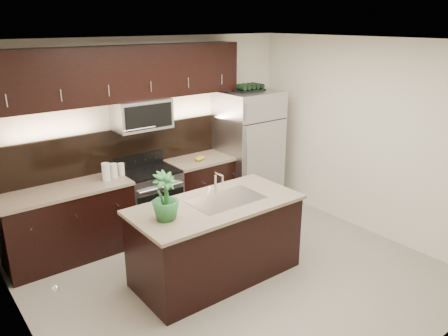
# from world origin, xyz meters

# --- Properties ---
(ground) EXTENTS (4.50, 4.50, 0.00)m
(ground) POSITION_xyz_m (0.00, 0.00, 0.00)
(ground) COLOR gray
(ground) RESTS_ON ground
(room_walls) EXTENTS (4.52, 4.02, 2.71)m
(room_walls) POSITION_xyz_m (-0.11, -0.04, 1.70)
(room_walls) COLOR silver
(room_walls) RESTS_ON ground
(counter_run) EXTENTS (3.51, 0.65, 0.94)m
(counter_run) POSITION_xyz_m (-0.46, 1.69, 0.47)
(counter_run) COLOR black
(counter_run) RESTS_ON ground
(upper_fixtures) EXTENTS (3.49, 0.40, 1.66)m
(upper_fixtures) POSITION_xyz_m (-0.43, 1.84, 2.14)
(upper_fixtures) COLOR black
(upper_fixtures) RESTS_ON counter_run
(island) EXTENTS (1.96, 0.96, 0.94)m
(island) POSITION_xyz_m (-0.20, 0.20, 0.47)
(island) COLOR black
(island) RESTS_ON ground
(sink_faucet) EXTENTS (0.84, 0.50, 0.28)m
(sink_faucet) POSITION_xyz_m (-0.05, 0.21, 0.96)
(sink_faucet) COLOR silver
(sink_faucet) RESTS_ON island
(refrigerator) EXTENTS (0.90, 0.81, 1.87)m
(refrigerator) POSITION_xyz_m (1.49, 1.63, 0.94)
(refrigerator) COLOR #B2B2B7
(refrigerator) RESTS_ON ground
(wine_rack) EXTENTS (0.46, 0.29, 0.11)m
(wine_rack) POSITION_xyz_m (1.49, 1.63, 1.92)
(wine_rack) COLOR black
(wine_rack) RESTS_ON refrigerator
(plant) EXTENTS (0.34, 0.34, 0.51)m
(plant) POSITION_xyz_m (-0.86, 0.17, 1.19)
(plant) COLOR #28652F
(plant) RESTS_ON island
(canisters) EXTENTS (0.34, 0.17, 0.23)m
(canisters) POSITION_xyz_m (-0.79, 1.67, 1.04)
(canisters) COLOR silver
(canisters) RESTS_ON counter_run
(french_press) EXTENTS (0.10, 0.10, 0.29)m
(french_press) POSITION_xyz_m (1.17, 1.64, 1.05)
(french_press) COLOR silver
(french_press) RESTS_ON counter_run
(bananas) EXTENTS (0.22, 0.20, 0.06)m
(bananas) POSITION_xyz_m (0.50, 1.61, 0.97)
(bananas) COLOR gold
(bananas) RESTS_ON counter_run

